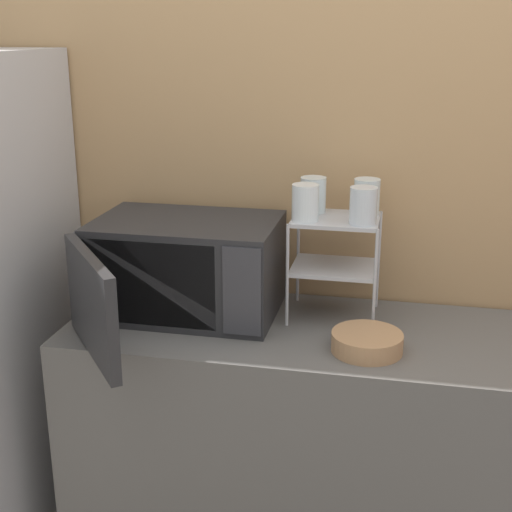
# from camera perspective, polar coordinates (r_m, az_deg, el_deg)

# --- Properties ---
(wall_back) EXTENTS (8.00, 0.06, 2.60)m
(wall_back) POSITION_cam_1_polar(r_m,az_deg,el_deg) (2.36, 11.64, 5.02)
(wall_back) COLOR tan
(wall_back) RESTS_ON ground_plane
(counter) EXTENTS (1.98, 0.57, 0.94)m
(counter) POSITION_cam_1_polar(r_m,az_deg,el_deg) (2.39, 10.22, -16.62)
(counter) COLOR #595654
(counter) RESTS_ON ground_plane
(microwave) EXTENTS (0.59, 0.74, 0.30)m
(microwave) POSITION_cam_1_polar(r_m,az_deg,el_deg) (2.24, -5.89, -0.97)
(microwave) COLOR #262628
(microwave) RESTS_ON counter
(dish_rack) EXTENTS (0.27, 0.22, 0.32)m
(dish_rack) POSITION_cam_1_polar(r_m,az_deg,el_deg) (2.20, 6.35, 0.81)
(dish_rack) COLOR #B2B2B7
(dish_rack) RESTS_ON counter
(glass_front_left) EXTENTS (0.08, 0.08, 0.11)m
(glass_front_left) POSITION_cam_1_polar(r_m,az_deg,el_deg) (2.12, 3.96, 4.29)
(glass_front_left) COLOR silver
(glass_front_left) RESTS_ON dish_rack
(glass_back_right) EXTENTS (0.08, 0.08, 0.11)m
(glass_back_right) POSITION_cam_1_polar(r_m,az_deg,el_deg) (2.22, 8.84, 4.72)
(glass_back_right) COLOR silver
(glass_back_right) RESTS_ON dish_rack
(glass_front_right) EXTENTS (0.08, 0.08, 0.11)m
(glass_front_right) POSITION_cam_1_polar(r_m,az_deg,el_deg) (2.10, 8.57, 4.00)
(glass_front_right) COLOR silver
(glass_front_right) RESTS_ON dish_rack
(glass_back_left) EXTENTS (0.08, 0.08, 0.11)m
(glass_back_left) POSITION_cam_1_polar(r_m,az_deg,el_deg) (2.22, 4.59, 4.91)
(glass_back_left) COLOR silver
(glass_back_left) RESTS_ON dish_rack
(bowl) EXTENTS (0.20, 0.20, 0.05)m
(bowl) POSITION_cam_1_polar(r_m,az_deg,el_deg) (2.04, 8.87, -6.86)
(bowl) COLOR #AD7F56
(bowl) RESTS_ON counter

